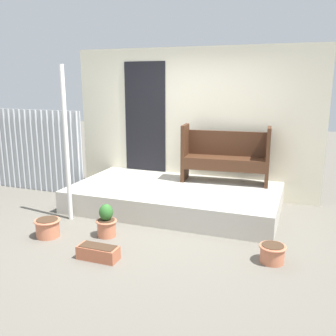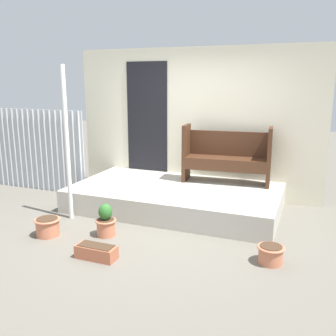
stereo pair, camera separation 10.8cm
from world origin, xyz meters
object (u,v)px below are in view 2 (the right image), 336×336
Objects in this scene: flower_pot_middle at (106,222)px; flower_pot_right at (271,254)px; planter_box_rect at (96,252)px; bench at (227,154)px; support_post at (67,145)px; flower_pot_left at (48,226)px.

flower_pot_middle is 1.43× the size of flower_pot_right.
bench is at bearing 70.24° from planter_box_rect.
flower_pot_right is at bearing 18.12° from planter_box_rect.
flower_pot_middle is 2.14m from flower_pot_right.
bench is 3.02× the size of planter_box_rect.
bench reaches higher than planter_box_rect.
flower_pot_middle is at bearing -24.60° from support_post.
flower_pot_left is 1.10× the size of flower_pot_right.
bench is (1.99, 1.58, -0.28)m from support_post.
support_post is at bearing -146.45° from bench.
flower_pot_right is 0.65× the size of planter_box_rect.
flower_pot_middle is (-1.16, -1.96, -0.65)m from bench.
support_post is 1.20m from flower_pot_left.
flower_pot_middle is at bearing -125.55° from bench.
flower_pot_right is at bearing 5.79° from flower_pot_left.
bench reaches higher than flower_pot_middle.
flower_pot_left is at bearing -134.97° from bench.
flower_pot_middle is at bearing 110.98° from planter_box_rect.
flower_pot_right is (2.14, 0.01, -0.08)m from flower_pot_middle.
flower_pot_left is 1.02m from planter_box_rect.
support_post is at bearing 136.92° from planter_box_rect.
flower_pot_middle is (0.73, 0.29, 0.06)m from flower_pot_left.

